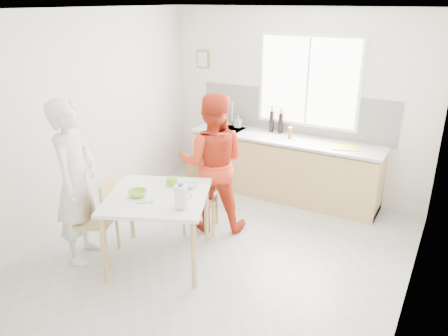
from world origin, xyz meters
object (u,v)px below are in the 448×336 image
(chair_far, at_px, (201,191))
(person_white, at_px, (76,182))
(bowl_green, at_px, (138,193))
(chair_left, at_px, (99,215))
(bowl_white, at_px, (189,185))
(wine_bottle_b, at_px, (281,123))
(milk_jug, at_px, (181,196))
(dining_table, at_px, (158,202))
(wine_bottle_a, at_px, (272,121))
(person_red, at_px, (213,163))

(chair_far, xyz_separation_m, person_white, (-0.81, -1.25, 0.41))
(chair_far, xyz_separation_m, bowl_green, (-0.15, -1.02, 0.33))
(chair_left, relative_size, chair_far, 1.04)
(chair_far, relative_size, bowl_white, 4.15)
(wine_bottle_b, bearing_deg, milk_jug, -89.60)
(person_white, xyz_separation_m, bowl_green, (0.66, 0.23, -0.08))
(dining_table, bearing_deg, wine_bottle_a, 84.38)
(bowl_green, distance_m, wine_bottle_b, 2.68)
(chair_left, height_order, bowl_white, chair_left)
(chair_far, distance_m, bowl_green, 1.08)
(dining_table, distance_m, bowl_green, 0.24)
(person_white, xyz_separation_m, bowl_white, (1.00, 0.71, -0.08))
(dining_table, distance_m, wine_bottle_b, 2.54)
(person_red, bearing_deg, chair_far, 12.63)
(chair_left, bearing_deg, person_white, -90.00)
(person_white, relative_size, wine_bottle_a, 5.80)
(chair_far, xyz_separation_m, wine_bottle_b, (0.40, 1.60, 0.56))
(bowl_green, relative_size, milk_jug, 0.81)
(dining_table, xyz_separation_m, milk_jug, (0.41, -0.13, 0.22))
(wine_bottle_b, bearing_deg, wine_bottle_a, -178.64)
(bowl_green, relative_size, bowl_white, 0.88)
(chair_far, height_order, milk_jug, milk_jug)
(person_white, bearing_deg, bowl_white, -78.21)
(person_red, relative_size, milk_jug, 7.17)
(person_red, xyz_separation_m, bowl_green, (-0.28, -1.11, -0.04))
(dining_table, relative_size, person_white, 0.75)
(chair_far, distance_m, wine_bottle_a, 1.71)
(bowl_white, bearing_deg, person_red, 95.48)
(person_white, bearing_deg, dining_table, -90.00)
(chair_left, distance_m, person_white, 0.45)
(bowl_green, xyz_separation_m, wine_bottle_b, (0.55, 2.62, 0.22))
(milk_jug, bearing_deg, bowl_green, 156.14)
(chair_left, xyz_separation_m, milk_jug, (1.03, 0.14, 0.41))
(chair_left, distance_m, chair_far, 1.31)
(person_white, height_order, bowl_white, person_white)
(milk_jug, height_order, wine_bottle_b, wine_bottle_b)
(chair_far, bearing_deg, person_red, 12.63)
(chair_far, bearing_deg, milk_jug, -91.38)
(milk_jug, bearing_deg, dining_table, 138.97)
(milk_jug, distance_m, wine_bottle_a, 2.62)
(person_red, height_order, wine_bottle_b, person_red)
(chair_far, bearing_deg, dining_table, -113.10)
(dining_table, xyz_separation_m, bowl_green, (-0.16, -0.13, 0.12))
(chair_left, distance_m, person_red, 1.49)
(person_red, xyz_separation_m, wine_bottle_a, (0.13, 1.51, 0.20))
(bowl_green, bearing_deg, person_red, 75.96)
(bowl_green, bearing_deg, chair_far, 81.36)
(chair_left, bearing_deg, bowl_white, 104.36)
(person_white, distance_m, milk_jug, 1.25)
(chair_far, distance_m, milk_jug, 1.18)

